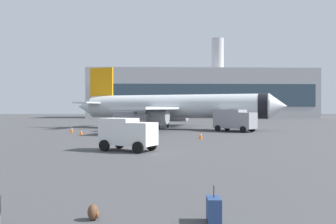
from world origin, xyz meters
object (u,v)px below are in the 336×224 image
at_px(rolling_suitcase, 214,209).
at_px(traveller_backpack, 94,212).
at_px(cargo_van, 127,133).
at_px(safety_cone_near, 81,132).
at_px(safety_cone_far, 72,129).
at_px(airplane_at_gate, 173,107).
at_px(service_truck, 130,120).
at_px(safety_cone_mid, 201,135).
at_px(fuel_truck, 234,119).

bearing_deg(rolling_suitcase, traveller_backpack, 174.78).
xyz_separation_m(cargo_van, safety_cone_near, (-7.36, 17.17, -1.14)).
distance_m(safety_cone_near, safety_cone_far, 5.05).
xyz_separation_m(airplane_at_gate, safety_cone_near, (-12.44, -11.89, -3.35)).
xyz_separation_m(safety_cone_far, traveller_backpack, (10.05, -38.69, -0.17)).
distance_m(rolling_suitcase, traveller_backpack, 3.64).
relative_size(airplane_at_gate, safety_cone_near, 54.86).
distance_m(cargo_van, rolling_suitcase, 17.84).
height_order(airplane_at_gate, rolling_suitcase, airplane_at_gate).
relative_size(service_truck, cargo_van, 1.06).
distance_m(cargo_van, safety_cone_near, 18.72).
bearing_deg(traveller_backpack, cargo_van, 91.34).
bearing_deg(safety_cone_mid, rolling_suitcase, -96.48).
xyz_separation_m(safety_cone_near, safety_cone_far, (-2.29, 4.50, 0.09)).
xyz_separation_m(airplane_at_gate, fuel_truck, (8.48, -6.94, -1.88)).
xyz_separation_m(fuel_truck, cargo_van, (-13.56, -22.11, -0.32)).
relative_size(cargo_van, rolling_suitcase, 4.38).
height_order(airplane_at_gate, fuel_truck, airplane_at_gate).
bearing_deg(airplane_at_gate, fuel_truck, -39.30).
distance_m(fuel_truck, traveller_backpack, 41.32).
height_order(rolling_suitcase, traveller_backpack, rolling_suitcase).
xyz_separation_m(safety_cone_near, traveller_backpack, (7.76, -34.19, -0.08)).
xyz_separation_m(cargo_van, traveller_backpack, (0.40, -17.02, -1.22)).
bearing_deg(safety_cone_far, safety_cone_near, -63.00).
bearing_deg(safety_cone_far, rolling_suitcase, -70.68).
relative_size(airplane_at_gate, safety_cone_mid, 44.97).
bearing_deg(safety_cone_near, service_truck, 45.78).
relative_size(fuel_truck, safety_cone_far, 7.34).
xyz_separation_m(service_truck, rolling_suitcase, (5.53, -40.54, -1.22)).
bearing_deg(fuel_truck, service_truck, 175.92).
bearing_deg(rolling_suitcase, safety_cone_mid, 83.52).
height_order(safety_cone_far, traveller_backpack, safety_cone_far).
bearing_deg(service_truck, fuel_truck, -4.08).
height_order(airplane_at_gate, cargo_van, airplane_at_gate).
xyz_separation_m(safety_cone_mid, rolling_suitcase, (-3.17, -27.92, 0.01)).
xyz_separation_m(service_truck, fuel_truck, (15.07, -1.08, 0.16)).
distance_m(airplane_at_gate, service_truck, 9.05).
bearing_deg(safety_cone_near, airplane_at_gate, 43.69).
relative_size(airplane_at_gate, rolling_suitcase, 31.45).
bearing_deg(service_truck, cargo_van, -86.29).
bearing_deg(cargo_van, safety_cone_near, 113.21).
distance_m(service_truck, safety_cone_near, 8.50).
bearing_deg(rolling_suitcase, airplane_at_gate, 88.70).
xyz_separation_m(cargo_van, rolling_suitcase, (4.02, -17.35, -1.06)).
height_order(safety_cone_near, safety_cone_mid, safety_cone_mid).
xyz_separation_m(fuel_truck, traveller_backpack, (-13.17, -39.13, -1.54)).
distance_m(airplane_at_gate, rolling_suitcase, 46.54).
distance_m(service_truck, safety_cone_mid, 15.38).
bearing_deg(safety_cone_far, fuel_truck, 1.11).
height_order(service_truck, rolling_suitcase, service_truck).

